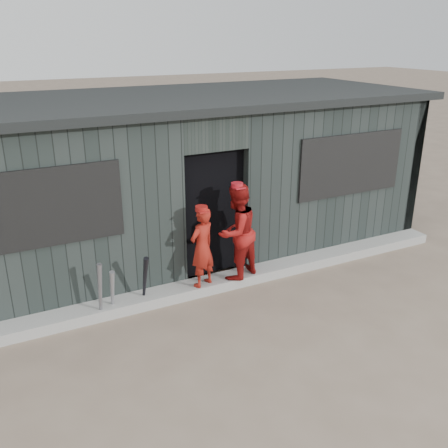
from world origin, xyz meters
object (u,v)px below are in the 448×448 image
bat_left (112,292)px  dugout (178,176)px  player_red_right (237,232)px  player_red_left (202,247)px  player_grey_back (218,229)px  bat_mid (100,292)px  bat_right (145,281)px

bat_left → dugout: dugout is taller
player_red_right → dugout: (-0.19, 1.74, 0.43)m
player_red_left → player_grey_back: 0.92m
bat_mid → dugout: (1.85, 1.82, 0.87)m
bat_mid → bat_left: bearing=17.3°
bat_left → player_red_left: bearing=0.2°
player_red_left → bat_right: bearing=-22.5°
dugout → player_red_right: bearing=-83.9°
bat_mid → player_red_left: 1.51m
player_red_right → bat_right: bearing=-20.5°
player_red_left → bat_left: bearing=-22.7°
bat_left → player_red_right: size_ratio=0.49×
player_red_right → dugout: dugout is taller
bat_mid → player_red_right: 2.08m
bat_right → player_red_right: 1.49m
bat_left → bat_right: 0.45m
player_red_left → bat_mid: bearing=-20.7°
bat_left → player_grey_back: bearing=20.5°
dugout → bat_left: bearing=-133.6°
player_red_right → player_red_left: bearing=-19.3°
bat_mid → player_red_left: bearing=2.2°
bat_left → bat_right: (0.45, -0.00, 0.06)m
bat_mid → bat_right: (0.62, 0.05, -0.01)m
bat_left → dugout: 2.61m
player_red_right → player_grey_back: player_red_right is taller
bat_right → player_red_right: bearing=1.2°
bat_right → player_red_left: size_ratio=0.73×
player_red_left → dugout: 1.89m
bat_mid → dugout: dugout is taller
bat_left → player_red_right: bearing=0.8°
bat_left → bat_mid: (-0.17, -0.05, 0.07)m
player_grey_back → dugout: 1.25m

